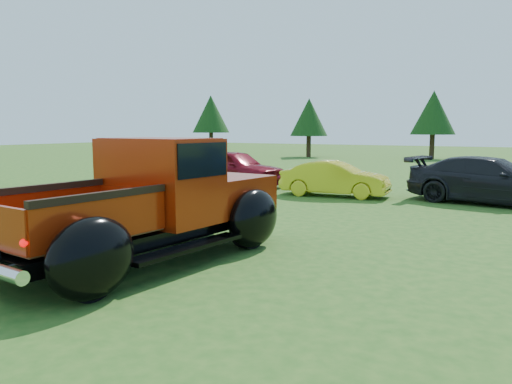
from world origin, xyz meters
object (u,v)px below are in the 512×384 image
show_car_yellow (335,179)px  show_car_grey (491,181)px  tree_far_west (211,114)px  pickup_truck (161,200)px  show_car_red (234,168)px  tree_mid_left (433,113)px  tree_west (309,117)px

show_car_yellow → show_car_grey: (4.66, 0.66, 0.12)m
tree_far_west → pickup_truck: size_ratio=0.90×
show_car_yellow → show_car_red: bearing=73.5°
tree_mid_left → show_car_yellow: 23.10m
tree_far_west → show_car_yellow: tree_far_west is taller
show_car_yellow → show_car_grey: bearing=-87.6°
tree_mid_left → show_car_yellow: (0.98, -22.91, -2.80)m
tree_far_west → tree_west: size_ratio=1.13×
pickup_truck → tree_far_west: bearing=129.1°
tree_mid_left → show_car_red: (-3.50, -22.05, -2.67)m
tree_far_west → show_car_yellow: (19.98, -21.91, -2.94)m
tree_far_west → tree_mid_left: (19.00, 1.00, -0.14)m
show_car_grey → show_car_red: bearing=98.7°
show_car_grey → pickup_truck: bearing=164.4°
tree_mid_left → show_car_grey: size_ratio=1.04×
tree_west → show_car_grey: tree_west is taller
tree_far_west → pickup_truck: bearing=-56.9°
show_car_red → tree_mid_left: bearing=-1.8°
tree_west → pickup_truck: bearing=-71.4°
show_car_grey → tree_west: bearing=45.8°
tree_west → pickup_truck: 31.53m
tree_mid_left → pickup_truck: size_ratio=0.87×
tree_far_west → show_car_grey: tree_far_west is taller
pickup_truck → show_car_red: size_ratio=1.38×
pickup_truck → show_car_red: (-4.56, 9.76, -0.27)m
tree_mid_left → show_car_yellow: size_ratio=1.41×
tree_mid_left → show_car_grey: 23.11m
show_car_red → tree_far_west: bearing=43.6°
tree_far_west → show_car_red: (15.50, -21.05, -2.80)m
tree_mid_left → show_car_red: bearing=-99.0°
pickup_truck → show_car_grey: (4.58, 9.56, -0.28)m
tree_far_west → tree_mid_left: size_ratio=1.04×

